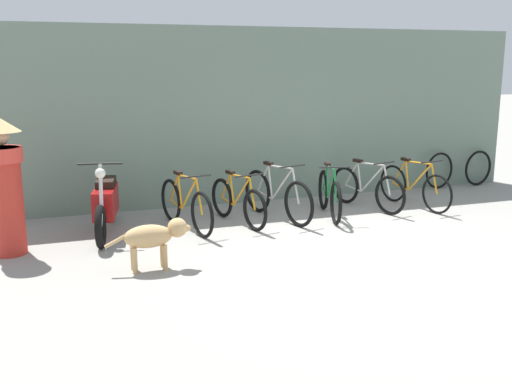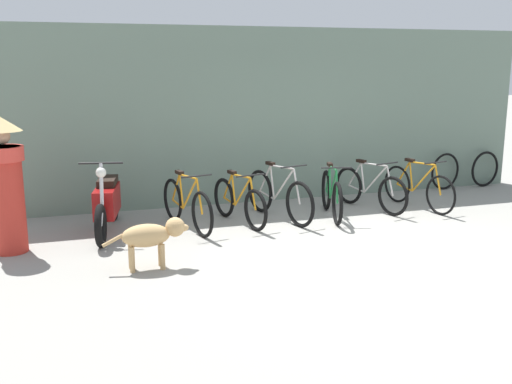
{
  "view_description": "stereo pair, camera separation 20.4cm",
  "coord_description": "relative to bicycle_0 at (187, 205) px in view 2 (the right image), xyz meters",
  "views": [
    {
      "loc": [
        -3.72,
        -6.42,
        2.37
      ],
      "look_at": [
        -1.09,
        1.05,
        0.65
      ],
      "focal_mm": 42.0,
      "sensor_mm": 36.0,
      "label": 1
    },
    {
      "loc": [
        -3.53,
        -6.48,
        2.37
      ],
      "look_at": [
        -1.09,
        1.05,
        0.65
      ],
      "focal_mm": 42.0,
      "sensor_mm": 36.0,
      "label": 2
    }
  ],
  "objects": [
    {
      "name": "ground_plane",
      "position": [
        1.89,
        -1.83,
        -0.35
      ],
      "size": [
        60.0,
        60.0,
        0.0
      ],
      "primitive_type": "plane",
      "color": "gray"
    },
    {
      "name": "shop_wall_back",
      "position": [
        1.89,
        1.44,
        1.13
      ],
      "size": [
        9.49,
        0.2,
        2.95
      ],
      "color": "slate",
      "rests_on": "ground"
    },
    {
      "name": "bicycle_0",
      "position": [
        0.0,
        0.0,
        0.0
      ],
      "size": [
        0.51,
        1.66,
        0.85
      ],
      "rotation": [
        0.0,
        0.0,
        -1.35
      ],
      "color": "black",
      "rests_on": "ground"
    },
    {
      "name": "bicycle_1",
      "position": [
        0.8,
        0.04,
        -0.02
      ],
      "size": [
        0.51,
        1.54,
        0.8
      ],
      "rotation": [
        0.0,
        0.0,
        -1.34
      ],
      "color": "black",
      "rests_on": "ground"
    },
    {
      "name": "bicycle_2",
      "position": [
        1.45,
        0.09,
        0.02
      ],
      "size": [
        0.56,
        1.73,
        0.89
      ],
      "rotation": [
        0.0,
        0.0,
        -1.32
      ],
      "color": "black",
      "rests_on": "ground"
    },
    {
      "name": "bicycle_3",
      "position": [
        2.28,
        -0.03,
        -0.0
      ],
      "size": [
        0.54,
        1.58,
        0.85
      ],
      "rotation": [
        0.0,
        0.0,
        -1.83
      ],
      "color": "black",
      "rests_on": "ground"
    },
    {
      "name": "bicycle_4",
      "position": [
        3.09,
        0.22,
        -0.01
      ],
      "size": [
        0.57,
        1.6,
        0.83
      ],
      "rotation": [
        0.0,
        0.0,
        -1.29
      ],
      "color": "black",
      "rests_on": "ground"
    },
    {
      "name": "bicycle_5",
      "position": [
        3.88,
        0.05,
        -0.0
      ],
      "size": [
        0.46,
        1.62,
        0.83
      ],
      "rotation": [
        0.0,
        0.0,
        -1.39
      ],
      "color": "black",
      "rests_on": "ground"
    },
    {
      "name": "motorcycle",
      "position": [
        -1.11,
        0.13,
        0.08
      ],
      "size": [
        0.61,
        1.93,
        1.08
      ],
      "rotation": [
        0.0,
        0.0,
        -1.78
      ],
      "color": "black",
      "rests_on": "ground"
    },
    {
      "name": "stray_dog",
      "position": [
        -0.72,
        -1.58,
        0.06
      ],
      "size": [
        1.01,
        0.28,
        0.6
      ],
      "rotation": [
        0.0,
        0.0,
        6.27
      ],
      "color": "tan",
      "rests_on": "ground"
    },
    {
      "name": "person_in_robes",
      "position": [
        -2.36,
        -0.39,
        0.56
      ],
      "size": [
        0.58,
        0.58,
        1.73
      ],
      "rotation": [
        0.0,
        0.0,
        3.28
      ],
      "color": "#B72D23",
      "rests_on": "ground"
    },
    {
      "name": "spare_tire_left",
      "position": [
        6.11,
        1.18,
        -0.0
      ],
      "size": [
        0.69,
        0.15,
        0.69
      ],
      "rotation": [
        0.0,
        0.0,
        0.15
      ],
      "color": "black",
      "rests_on": "ground"
    },
    {
      "name": "spare_tire_right",
      "position": [
        5.2,
        1.18,
        0.0
      ],
      "size": [
        0.69,
        0.17,
        0.7
      ],
      "rotation": [
        0.0,
        0.0,
        0.19
      ],
      "color": "black",
      "rests_on": "ground"
    }
  ]
}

